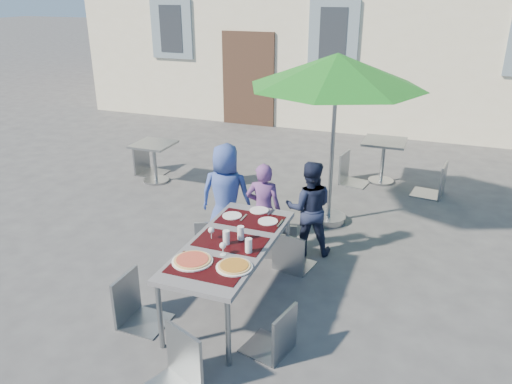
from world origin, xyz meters
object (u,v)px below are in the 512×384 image
at_px(child_1, 263,209).
at_px(chair_2, 293,229).
at_px(chair_0, 212,214).
at_px(pizza_near_right, 234,266).
at_px(pizza_near_left, 192,260).
at_px(chair_5, 172,330).
at_px(bg_chair_r_1, 439,160).
at_px(child_2, 309,208).
at_px(child_0, 226,195).
at_px(chair_3, 132,272).
at_px(dining_table, 231,247).
at_px(patio_umbrella, 337,72).
at_px(chair_1, 282,219).
at_px(bg_chair_l_0, 145,140).
at_px(bg_chair_r_0, 224,151).
at_px(bg_chair_l_1, 351,150).
at_px(cafe_table_1, 383,154).
at_px(chair_4, 276,304).
at_px(cafe_table_0, 154,157).

distance_m(child_1, chair_2, 0.54).
bearing_deg(chair_0, pizza_near_right, -57.07).
relative_size(pizza_near_left, chair_5, 0.39).
distance_m(pizza_near_right, chair_2, 1.39).
bearing_deg(chair_5, bg_chair_r_1, 70.28).
relative_size(pizza_near_right, child_2, 0.28).
relative_size(child_0, chair_3, 1.39).
relative_size(dining_table, pizza_near_left, 4.77).
distance_m(chair_3, patio_umbrella, 3.59).
bearing_deg(chair_5, chair_1, 86.80).
relative_size(child_0, bg_chair_l_0, 1.28).
distance_m(bg_chair_r_0, bg_chair_l_1, 2.16).
bearing_deg(patio_umbrella, bg_chair_l_0, 166.51).
height_order(pizza_near_right, bg_chair_r_1, bg_chair_r_1).
bearing_deg(bg_chair_l_1, chair_1, -96.36).
bearing_deg(chair_5, child_2, 80.99).
bearing_deg(chair_0, bg_chair_r_1, 50.15).
distance_m(child_0, child_1, 0.55).
relative_size(child_2, bg_chair_l_0, 1.15).
xyz_separation_m(chair_3, bg_chair_r_0, (-0.75, 3.87, -0.01)).
bearing_deg(cafe_table_1, dining_table, -103.28).
bearing_deg(dining_table, pizza_near_right, -62.95).
bearing_deg(child_2, child_1, 5.12).
relative_size(child_0, child_2, 1.11).
height_order(child_0, chair_4, child_0).
height_order(chair_0, patio_umbrella, patio_umbrella).
relative_size(child_2, bg_chair_l_1, 1.22).
height_order(chair_2, bg_chair_r_0, bg_chair_r_0).
bearing_deg(chair_1, cafe_table_1, 74.76).
bearing_deg(chair_1, bg_chair_r_1, 57.87).
relative_size(pizza_near_left, bg_chair_l_0, 0.37).
bearing_deg(cafe_table_1, chair_0, -116.10).
bearing_deg(chair_3, cafe_table_0, 118.33).
bearing_deg(dining_table, patio_umbrella, 78.07).
distance_m(patio_umbrella, bg_chair_r_1, 2.58).
height_order(patio_umbrella, bg_chair_l_1, patio_umbrella).
distance_m(chair_0, cafe_table_1, 3.73).
height_order(child_0, bg_chair_r_0, child_0).
height_order(dining_table, bg_chair_l_0, bg_chair_l_0).
bearing_deg(bg_chair_r_1, cafe_table_1, 160.59).
distance_m(chair_2, bg_chair_r_0, 3.05).
relative_size(child_1, chair_2, 1.28).
distance_m(child_1, chair_0, 0.64).
bearing_deg(child_2, chair_4, 79.78).
xyz_separation_m(chair_2, bg_chair_r_0, (-1.93, 2.36, 0.02)).
xyz_separation_m(pizza_near_right, cafe_table_0, (-2.91, 3.35, -0.32)).
height_order(patio_umbrella, cafe_table_1, patio_umbrella).
height_order(bg_chair_l_0, bg_chair_r_1, bg_chair_l_0).
xyz_separation_m(chair_0, chair_4, (1.31, -1.45, -0.04)).
bearing_deg(pizza_near_left, cafe_table_1, 76.04).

